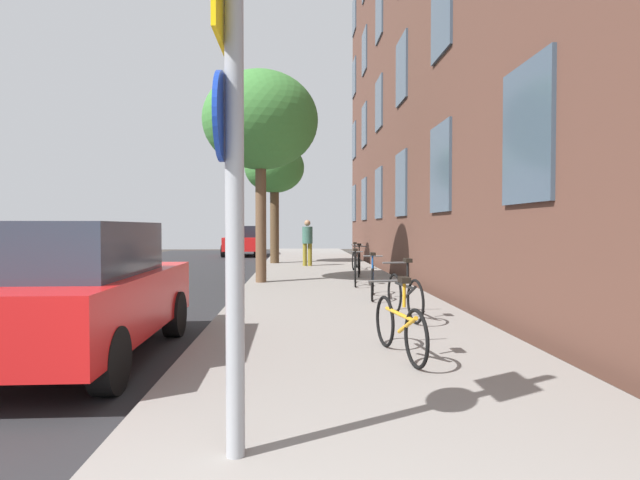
{
  "coord_description": "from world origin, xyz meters",
  "views": [
    {
      "loc": [
        0.31,
        -0.68,
        1.57
      ],
      "look_at": [
        0.89,
        12.0,
        1.25
      ],
      "focal_mm": 28.92,
      "sensor_mm": 36.0,
      "label": 1
    }
  ],
  "objects": [
    {
      "name": "ground_plane",
      "position": [
        -2.4,
        15.0,
        0.0
      ],
      "size": [
        41.8,
        41.8,
        0.0
      ],
      "primitive_type": "plane",
      "color": "#332D28"
    },
    {
      "name": "road_asphalt",
      "position": [
        -4.5,
        15.0,
        0.01
      ],
      "size": [
        7.0,
        38.0,
        0.01
      ],
      "primitive_type": "cube",
      "color": "#232326",
      "rests_on": "ground"
    },
    {
      "name": "sidewalk",
      "position": [
        1.1,
        15.0,
        0.06
      ],
      "size": [
        4.2,
        38.0,
        0.12
      ],
      "primitive_type": "cube",
      "color": "gray",
      "rests_on": "ground"
    },
    {
      "name": "building_facade",
      "position": [
        3.69,
        14.5,
        7.24
      ],
      "size": [
        0.56,
        27.0,
        14.44
      ],
      "color": "#513328",
      "rests_on": "ground"
    },
    {
      "name": "sign_post",
      "position": [
        -0.1,
        2.57,
        2.07
      ],
      "size": [
        0.15,
        0.6,
        3.42
      ],
      "color": "gray",
      "rests_on": "sidewalk"
    },
    {
      "name": "traffic_light",
      "position": [
        -0.66,
        20.33,
        2.77
      ],
      "size": [
        0.43,
        0.24,
        3.88
      ],
      "color": "black",
      "rests_on": "sidewalk"
    },
    {
      "name": "tree_near",
      "position": [
        -0.62,
        12.91,
        4.34
      ],
      "size": [
        3.01,
        3.01,
        5.52
      ],
      "color": "brown",
      "rests_on": "sidewalk"
    },
    {
      "name": "tree_far",
      "position": [
        -0.57,
        20.17,
        3.9
      ],
      "size": [
        2.4,
        2.4,
        4.87
      ],
      "color": "#4C3823",
      "rests_on": "sidewalk"
    },
    {
      "name": "bicycle_0",
      "position": [
        1.46,
        4.99,
        0.47
      ],
      "size": [
        0.43,
        1.6,
        0.91
      ],
      "color": "black",
      "rests_on": "sidewalk"
    },
    {
      "name": "bicycle_1",
      "position": [
        2.03,
        7.39,
        0.5
      ],
      "size": [
        0.42,
        1.63,
        0.96
      ],
      "color": "black",
      "rests_on": "sidewalk"
    },
    {
      "name": "bicycle_2",
      "position": [
        1.87,
        9.79,
        0.49
      ],
      "size": [
        0.45,
        1.67,
        0.94
      ],
      "color": "black",
      "rests_on": "sidewalk"
    },
    {
      "name": "bicycle_3",
      "position": [
        1.79,
        12.19,
        0.48
      ],
      "size": [
        0.42,
        1.7,
        0.92
      ],
      "color": "black",
      "rests_on": "sidewalk"
    },
    {
      "name": "bicycle_4",
      "position": [
        2.19,
        14.59,
        0.5
      ],
      "size": [
        0.43,
        1.74,
        0.97
      ],
      "color": "black",
      "rests_on": "sidewalk"
    },
    {
      "name": "bicycle_5",
      "position": [
        2.35,
        16.99,
        0.48
      ],
      "size": [
        0.54,
        1.63,
        0.93
      ],
      "color": "black",
      "rests_on": "sidewalk"
    },
    {
      "name": "pedestrian_0",
      "position": [
        0.73,
        18.58,
        1.1
      ],
      "size": [
        0.45,
        0.45,
        1.72
      ],
      "color": "olive",
      "rests_on": "sidewalk"
    },
    {
      "name": "car_0",
      "position": [
        -2.28,
        5.38,
        0.84
      ],
      "size": [
        1.92,
        4.03,
        1.62
      ],
      "color": "red",
      "rests_on": "road_asphalt"
    },
    {
      "name": "car_1",
      "position": [
        -2.59,
        27.21,
        0.84
      ],
      "size": [
        2.04,
        4.05,
        1.62
      ],
      "color": "red",
      "rests_on": "road_asphalt"
    }
  ]
}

